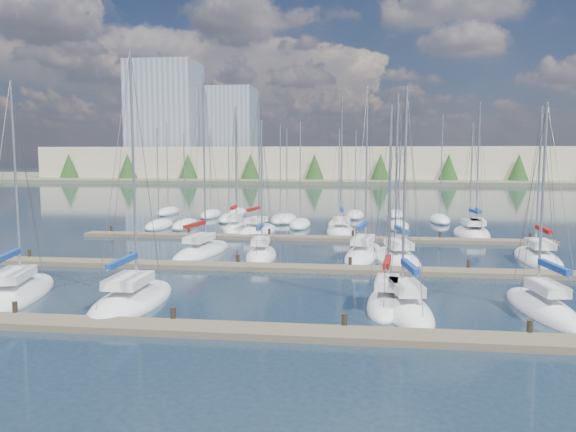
# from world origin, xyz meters

# --- Properties ---
(ground) EXTENTS (400.00, 400.00, 0.00)m
(ground) POSITION_xyz_m (0.00, 60.00, 0.00)
(ground) COLOR #1F303F
(ground) RESTS_ON ground
(dock_near) EXTENTS (44.00, 1.93, 1.10)m
(dock_near) POSITION_xyz_m (0.00, 2.01, 0.15)
(dock_near) COLOR #6B5E4C
(dock_near) RESTS_ON ground
(dock_mid) EXTENTS (44.00, 1.93, 1.10)m
(dock_mid) POSITION_xyz_m (0.00, 16.01, 0.15)
(dock_mid) COLOR #6B5E4C
(dock_mid) RESTS_ON ground
(dock_far) EXTENTS (44.00, 1.93, 1.10)m
(dock_far) POSITION_xyz_m (0.00, 30.01, 0.15)
(dock_far) COLOR #6B5E4C
(dock_far) RESTS_ON ground
(sailboat_q) EXTENTS (3.34, 8.27, 11.82)m
(sailboat_q) POSITION_xyz_m (15.51, 34.70, 0.17)
(sailboat_q) COLOR white
(sailboat_q) RESTS_ON ground
(sailboat_i) EXTENTS (3.94, 9.57, 15.01)m
(sailboat_i) POSITION_xyz_m (-7.96, 21.43, 0.19)
(sailboat_i) COLOR white
(sailboat_i) RESTS_ON ground
(sailboat_m) EXTENTS (3.02, 8.93, 12.31)m
(sailboat_m) POSITION_xyz_m (17.99, 21.90, 0.17)
(sailboat_m) COLOR white
(sailboat_m) RESTS_ON ground
(sailboat_n) EXTENTS (2.74, 7.63, 13.66)m
(sailboat_n) POSITION_xyz_m (-8.35, 35.47, 0.20)
(sailboat_n) COLOR white
(sailboat_n) RESTS_ON ground
(sailboat_d) EXTENTS (2.74, 6.86, 11.30)m
(sailboat_d) POSITION_xyz_m (6.12, 7.55, 0.19)
(sailboat_d) COLOR white
(sailboat_d) RESTS_ON ground
(sailboat_j) EXTENTS (2.70, 6.66, 11.34)m
(sailboat_j) POSITION_xyz_m (-2.93, 20.40, 0.19)
(sailboat_j) COLOR white
(sailboat_j) RESTS_ON ground
(sailboat_l) EXTENTS (4.33, 9.09, 13.16)m
(sailboat_l) POSITION_xyz_m (7.45, 20.42, 0.17)
(sailboat_l) COLOR white
(sailboat_l) RESTS_ON ground
(sailboat_o) EXTENTS (4.39, 8.45, 14.99)m
(sailboat_o) POSITION_xyz_m (-5.77, 34.04, 0.19)
(sailboat_o) COLOR white
(sailboat_o) RESTS_ON ground
(sailboat_f) EXTENTS (3.13, 7.98, 11.35)m
(sailboat_f) POSITION_xyz_m (13.94, 7.45, 0.19)
(sailboat_f) COLOR white
(sailboat_f) RESTS_ON ground
(sailboat_k) EXTENTS (4.03, 9.66, 14.13)m
(sailboat_k) POSITION_xyz_m (4.96, 22.07, 0.19)
(sailboat_k) COLOR white
(sailboat_k) RESTS_ON ground
(sailboat_b) EXTENTS (4.99, 9.81, 12.83)m
(sailboat_b) POSITION_xyz_m (-14.51, 6.82, 0.17)
(sailboat_b) COLOR white
(sailboat_b) RESTS_ON ground
(sailboat_e) EXTENTS (3.49, 7.77, 12.12)m
(sailboat_e) POSITION_xyz_m (6.96, 6.61, 0.19)
(sailboat_e) COLOR white
(sailboat_e) RESTS_ON ground
(sailboat_p) EXTENTS (3.51, 8.81, 14.50)m
(sailboat_p) POSITION_xyz_m (2.74, 34.85, 0.18)
(sailboat_p) COLOR white
(sailboat_p) RESTS_ON ground
(sailboat_c) EXTENTS (3.23, 8.59, 14.21)m
(sailboat_c) POSITION_xyz_m (-7.47, 6.30, 0.18)
(sailboat_c) COLOR white
(sailboat_c) RESTS_ON ground
(sailboat_r) EXTENTS (3.10, 8.59, 13.79)m
(sailboat_r) POSITION_xyz_m (16.16, 35.39, 0.19)
(sailboat_r) COLOR white
(sailboat_r) RESTS_ON ground
(distant_boats) EXTENTS (36.93, 20.75, 13.30)m
(distant_boats) POSITION_xyz_m (-4.34, 43.76, 0.29)
(distant_boats) COLOR #9EA0A5
(distant_boats) RESTS_ON ground
(shoreline) EXTENTS (400.00, 60.00, 38.00)m
(shoreline) POSITION_xyz_m (-13.29, 149.77, 7.44)
(shoreline) COLOR #666B51
(shoreline) RESTS_ON ground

